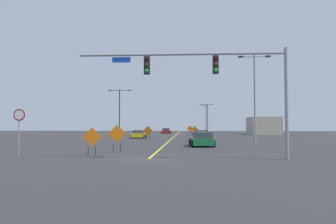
# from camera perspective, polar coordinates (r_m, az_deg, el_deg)

# --- Properties ---
(ground) EXTENTS (204.47, 204.47, 0.00)m
(ground) POSITION_cam_1_polar(r_m,az_deg,el_deg) (19.29, -3.38, -8.19)
(ground) COLOR #2D2D30
(road_centre_stripe) EXTENTS (0.16, 113.59, 0.01)m
(road_centre_stripe) POSITION_cam_1_polar(r_m,az_deg,el_deg) (75.92, 1.60, -3.87)
(road_centre_stripe) COLOR yellow
(road_centre_stripe) RESTS_ON ground
(traffic_signal_assembly) EXTENTS (12.24, 0.44, 6.48)m
(traffic_signal_assembly) POSITION_cam_1_polar(r_m,az_deg,el_deg) (19.35, 8.03, 6.62)
(traffic_signal_assembly) COLOR gray
(traffic_signal_assembly) RESTS_ON ground
(stop_sign) EXTENTS (0.76, 0.07, 3.01)m
(stop_sign) POSITION_cam_1_polar(r_m,az_deg,el_deg) (23.03, -24.62, -1.76)
(stop_sign) COLOR gray
(stop_sign) RESTS_ON ground
(street_lamp_mid_right) EXTENTS (4.05, 0.24, 8.31)m
(street_lamp_mid_right) POSITION_cam_1_polar(r_m,az_deg,el_deg) (96.34, 6.67, -0.60)
(street_lamp_mid_right) COLOR black
(street_lamp_mid_right) RESTS_ON ground
(street_lamp_far_left) EXTENTS (1.79, 0.24, 7.64)m
(street_lamp_far_left) POSITION_cam_1_polar(r_m,az_deg,el_deg) (88.59, 6.86, -0.91)
(street_lamp_far_left) COLOR black
(street_lamp_far_left) RESTS_ON ground
(street_lamp_mid_left) EXTENTS (2.86, 0.24, 8.33)m
(street_lamp_mid_left) POSITION_cam_1_polar(r_m,az_deg,el_deg) (30.28, 14.93, 3.21)
(street_lamp_mid_left) COLOR gray
(street_lamp_mid_left) RESTS_ON ground
(street_lamp_near_left) EXTENTS (3.85, 0.24, 7.97)m
(street_lamp_near_left) POSITION_cam_1_polar(r_m,az_deg,el_deg) (54.78, -8.48, 0.57)
(street_lamp_near_left) COLOR black
(street_lamp_near_left) RESTS_ON ground
(construction_sign_right_lane) EXTENTS (1.26, 0.16, 1.98)m
(construction_sign_right_lane) POSITION_cam_1_polar(r_m,az_deg,el_deg) (69.14, 3.84, -2.97)
(construction_sign_right_lane) COLOR orange
(construction_sign_right_lane) RESTS_ON ground
(construction_sign_median_far) EXTENTS (1.25, 0.20, 1.83)m
(construction_sign_median_far) POSITION_cam_1_polar(r_m,az_deg,el_deg) (22.08, -13.16, -4.46)
(construction_sign_median_far) COLOR orange
(construction_sign_median_far) RESTS_ON ground
(construction_sign_right_shoulder) EXTENTS (1.24, 0.14, 1.92)m
(construction_sign_right_shoulder) POSITION_cam_1_polar(r_m,az_deg,el_deg) (48.19, 4.69, -3.28)
(construction_sign_right_shoulder) COLOR orange
(construction_sign_right_shoulder) RESTS_ON ground
(construction_sign_median_near) EXTENTS (1.29, 0.19, 2.00)m
(construction_sign_median_near) POSITION_cam_1_polar(r_m,az_deg,el_deg) (24.04, -8.92, -4.00)
(construction_sign_median_near) COLOR orange
(construction_sign_median_near) RESTS_ON ground
(construction_sign_left_lane) EXTENTS (1.27, 0.36, 1.93)m
(construction_sign_left_lane) POSITION_cam_1_polar(r_m,az_deg,el_deg) (43.12, -3.52, -3.39)
(construction_sign_left_lane) COLOR orange
(construction_sign_left_lane) RESTS_ON ground
(car_orange_mid) EXTENTS (2.13, 4.44, 1.38)m
(car_orange_mid) POSITION_cam_1_polar(r_m,az_deg,el_deg) (41.80, 5.63, -4.16)
(car_orange_mid) COLOR orange
(car_orange_mid) RESTS_ON ground
(car_red_near) EXTENTS (2.25, 4.19, 1.33)m
(car_red_near) POSITION_cam_1_polar(r_m,az_deg,el_deg) (80.64, -0.31, -3.33)
(car_red_near) COLOR red
(car_red_near) RESTS_ON ground
(car_green_far) EXTENTS (2.36, 4.47, 1.36)m
(car_green_far) POSITION_cam_1_polar(r_m,az_deg,el_deg) (31.01, 5.89, -4.78)
(car_green_far) COLOR #196B38
(car_green_far) RESTS_ON ground
(car_yellow_distant) EXTENTS (2.16, 3.94, 1.24)m
(car_yellow_distant) POSITION_cam_1_polar(r_m,az_deg,el_deg) (51.29, -5.15, -3.89)
(car_yellow_distant) COLOR gold
(car_yellow_distant) RESTS_ON ground
(roadside_building_east) EXTENTS (6.20, 8.44, 3.87)m
(roadside_building_east) POSITION_cam_1_polar(r_m,az_deg,el_deg) (76.07, 16.35, -2.31)
(roadside_building_east) COLOR #B2A893
(roadside_building_east) RESTS_ON ground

